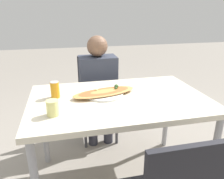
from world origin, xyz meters
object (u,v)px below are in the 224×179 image
at_px(soda_can, 55,90).
at_px(pizza_main, 104,93).
at_px(drink_glass, 53,108).
at_px(chair_far_seated, 97,94).
at_px(person_seated, 98,82).
at_px(dining_table, 119,106).

bearing_deg(soda_can, pizza_main, -4.92).
xyz_separation_m(soda_can, drink_glass, (-0.01, -0.30, -0.01)).
bearing_deg(chair_far_seated, person_seated, 90.00).
height_order(soda_can, drink_glass, soda_can).
height_order(chair_far_seated, pizza_main, chair_far_seated).
bearing_deg(dining_table, chair_far_seated, 94.03).
relative_size(pizza_main, drink_glass, 5.35).
height_order(chair_far_seated, drink_glass, chair_far_seated).
distance_m(pizza_main, drink_glass, 0.47).
bearing_deg(soda_can, dining_table, -12.76).
xyz_separation_m(chair_far_seated, soda_can, (-0.42, -0.66, 0.32)).
height_order(pizza_main, soda_can, soda_can).
xyz_separation_m(chair_far_seated, pizza_main, (-0.04, -0.69, 0.28)).
distance_m(dining_table, person_seated, 0.65).
height_order(chair_far_seated, person_seated, person_seated).
distance_m(dining_table, chair_far_seated, 0.79).
height_order(dining_table, drink_glass, drink_glass).
bearing_deg(soda_can, person_seated, 52.18).
bearing_deg(pizza_main, person_seated, 85.50).
distance_m(dining_table, soda_can, 0.50).
height_order(person_seated, soda_can, person_seated).
height_order(chair_far_seated, soda_can, chair_far_seated).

